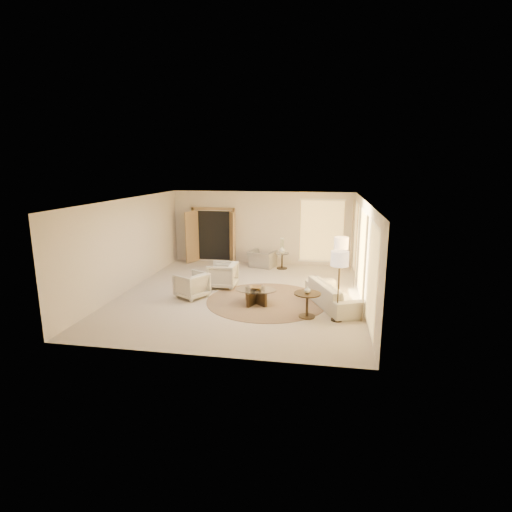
% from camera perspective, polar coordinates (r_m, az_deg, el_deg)
% --- Properties ---
extents(room, '(7.04, 8.04, 2.83)m').
position_cam_1_polar(room, '(11.61, -2.28, 1.08)').
color(room, beige).
rests_on(room, ground).
extents(windows_right, '(0.10, 6.40, 2.40)m').
position_cam_1_polar(windows_right, '(11.52, 14.86, 0.32)').
color(windows_right, '#EEBD5F').
rests_on(windows_right, room).
extents(window_back_corner, '(1.70, 0.10, 2.40)m').
position_cam_1_polar(window_back_corner, '(15.26, 9.37, 3.54)').
color(window_back_corner, '#EEBD5F').
rests_on(window_back_corner, room).
extents(curtains_right, '(0.06, 5.20, 2.60)m').
position_cam_1_polar(curtains_right, '(12.40, 14.28, 0.98)').
color(curtains_right, tan).
rests_on(curtains_right, room).
extents(french_doors, '(1.95, 0.66, 2.16)m').
position_cam_1_polar(french_doors, '(15.77, -6.13, 2.89)').
color(french_doors, '#A28151').
rests_on(french_doors, room).
extents(area_rug, '(4.32, 4.32, 0.01)m').
position_cam_1_polar(area_rug, '(11.40, 1.54, -6.39)').
color(area_rug, '#483323').
rests_on(area_rug, room).
extents(sofa, '(1.69, 2.42, 0.66)m').
position_cam_1_polar(sofa, '(11.10, 11.14, -5.42)').
color(sofa, beige).
rests_on(sofa, room).
extents(armchair_left, '(0.79, 0.84, 0.86)m').
position_cam_1_polar(armchair_left, '(12.59, -4.80, -2.56)').
color(armchair_left, beige).
rests_on(armchair_left, room).
extents(armchair_right, '(1.03, 1.05, 0.81)m').
position_cam_1_polar(armchair_right, '(11.73, -9.19, -3.97)').
color(armchair_right, beige).
rests_on(armchair_right, room).
extents(accent_chair, '(1.07, 0.85, 0.82)m').
position_cam_1_polar(accent_chair, '(15.07, 0.90, -0.04)').
color(accent_chair, gray).
rests_on(accent_chair, room).
extents(coffee_table, '(1.39, 1.39, 0.42)m').
position_cam_1_polar(coffee_table, '(11.10, -0.02, -5.52)').
color(coffee_table, black).
rests_on(coffee_table, room).
extents(end_table, '(0.67, 0.67, 0.64)m').
position_cam_1_polar(end_table, '(10.17, 7.32, -6.33)').
color(end_table, black).
rests_on(end_table, room).
extents(side_table, '(0.52, 0.52, 0.60)m').
position_cam_1_polar(side_table, '(14.85, 3.74, -0.45)').
color(side_table, black).
rests_on(side_table, room).
extents(floor_lamp_near, '(0.42, 0.42, 1.71)m').
position_cam_1_polar(floor_lamp_near, '(11.98, 12.06, 1.45)').
color(floor_lamp_near, black).
rests_on(floor_lamp_near, room).
extents(floor_lamp_far, '(0.43, 0.43, 1.76)m').
position_cam_1_polar(floor_lamp_far, '(9.77, 11.85, -0.82)').
color(floor_lamp_far, black).
rests_on(floor_lamp_far, room).
extents(bowl, '(0.35, 0.35, 0.08)m').
position_cam_1_polar(bowl, '(11.04, -0.02, -4.55)').
color(bowl, brown).
rests_on(bowl, coffee_table).
extents(end_vase, '(0.21, 0.21, 0.17)m').
position_cam_1_polar(end_vase, '(10.08, 7.37, -4.83)').
color(end_vase, silver).
rests_on(end_vase, end_table).
extents(side_vase, '(0.25, 0.25, 0.24)m').
position_cam_1_polar(side_vase, '(14.78, 3.76, 0.89)').
color(side_vase, silver).
rests_on(side_vase, side_table).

